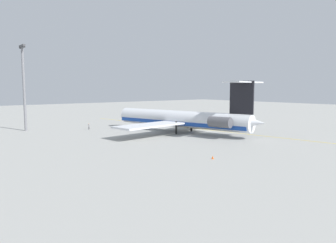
{
  "coord_description": "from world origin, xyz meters",
  "views": [
    {
      "loc": [
        -60.37,
        61.42,
        11.66
      ],
      "look_at": [
        2.8,
        10.45,
        3.1
      ],
      "focal_mm": 34.46,
      "sensor_mm": 36.0,
      "label": 1
    }
  ],
  "objects_px": {
    "light_mast": "(24,84)",
    "ground_crew_near_nose": "(170,118)",
    "ground_crew_near_tail": "(164,117)",
    "ground_crew_portside": "(89,126)",
    "safety_cone_nose": "(153,122)",
    "main_jetliner": "(184,119)",
    "safety_cone_wingtip": "(213,157)"
  },
  "relations": [
    {
      "from": "safety_cone_nose",
      "to": "safety_cone_wingtip",
      "type": "xyz_separation_m",
      "value": [
        -51.24,
        25.58,
        0.0
      ]
    },
    {
      "from": "ground_crew_near_tail",
      "to": "ground_crew_portside",
      "type": "bearing_deg",
      "value": 134.41
    },
    {
      "from": "main_jetliner",
      "to": "safety_cone_nose",
      "type": "relative_size",
      "value": 81.46
    },
    {
      "from": "main_jetliner",
      "to": "light_mast",
      "type": "height_order",
      "value": "light_mast"
    },
    {
      "from": "ground_crew_near_nose",
      "to": "light_mast",
      "type": "bearing_deg",
      "value": 95.83
    },
    {
      "from": "ground_crew_portside",
      "to": "safety_cone_wingtip",
      "type": "height_order",
      "value": "ground_crew_portside"
    },
    {
      "from": "main_jetliner",
      "to": "light_mast",
      "type": "distance_m",
      "value": 43.85
    },
    {
      "from": "safety_cone_nose",
      "to": "safety_cone_wingtip",
      "type": "bearing_deg",
      "value": 153.47
    },
    {
      "from": "ground_crew_near_nose",
      "to": "light_mast",
      "type": "height_order",
      "value": "light_mast"
    },
    {
      "from": "ground_crew_near_nose",
      "to": "ground_crew_near_tail",
      "type": "height_order",
      "value": "ground_crew_near_tail"
    },
    {
      "from": "safety_cone_nose",
      "to": "safety_cone_wingtip",
      "type": "height_order",
      "value": "same"
    },
    {
      "from": "ground_crew_portside",
      "to": "light_mast",
      "type": "relative_size",
      "value": 0.08
    },
    {
      "from": "safety_cone_nose",
      "to": "light_mast",
      "type": "height_order",
      "value": "light_mast"
    },
    {
      "from": "ground_crew_near_tail",
      "to": "ground_crew_portside",
      "type": "height_order",
      "value": "ground_crew_near_tail"
    },
    {
      "from": "main_jetliner",
      "to": "light_mast",
      "type": "xyz_separation_m",
      "value": [
        29.82,
        30.85,
        9.06
      ]
    },
    {
      "from": "ground_crew_near_tail",
      "to": "safety_cone_wingtip",
      "type": "xyz_separation_m",
      "value": [
        -54.28,
        32.66,
        -0.87
      ]
    },
    {
      "from": "main_jetliner",
      "to": "ground_crew_near_nose",
      "type": "relative_size",
      "value": 24.95
    },
    {
      "from": "safety_cone_nose",
      "to": "ground_crew_portside",
      "type": "bearing_deg",
      "value": 98.23
    },
    {
      "from": "ground_crew_portside",
      "to": "light_mast",
      "type": "height_order",
      "value": "light_mast"
    },
    {
      "from": "light_mast",
      "to": "ground_crew_near_nose",
      "type": "bearing_deg",
      "value": -95.99
    },
    {
      "from": "light_mast",
      "to": "safety_cone_nose",
      "type": "bearing_deg",
      "value": -96.93
    },
    {
      "from": "ground_crew_near_nose",
      "to": "light_mast",
      "type": "relative_size",
      "value": 0.08
    },
    {
      "from": "main_jetliner",
      "to": "ground_crew_near_nose",
      "type": "xyz_separation_m",
      "value": [
        24.93,
        -15.76,
        -2.46
      ]
    },
    {
      "from": "ground_crew_portside",
      "to": "safety_cone_nose",
      "type": "xyz_separation_m",
      "value": [
        3.61,
        -24.98,
        -0.82
      ]
    },
    {
      "from": "safety_cone_nose",
      "to": "light_mast",
      "type": "xyz_separation_m",
      "value": [
        4.79,
        39.4,
        12.38
      ]
    },
    {
      "from": "ground_crew_near_tail",
      "to": "ground_crew_portside",
      "type": "relative_size",
      "value": 1.04
    },
    {
      "from": "ground_crew_portside",
      "to": "safety_cone_nose",
      "type": "bearing_deg",
      "value": 117.45
    },
    {
      "from": "ground_crew_near_nose",
      "to": "ground_crew_near_tail",
      "type": "distance_m",
      "value": 3.15
    },
    {
      "from": "ground_crew_near_tail",
      "to": "light_mast",
      "type": "relative_size",
      "value": 0.08
    },
    {
      "from": "ground_crew_portside",
      "to": "light_mast",
      "type": "bearing_deg",
      "value": -101.02
    },
    {
      "from": "safety_cone_nose",
      "to": "ground_crew_near_nose",
      "type": "bearing_deg",
      "value": -90.79
    },
    {
      "from": "ground_crew_portside",
      "to": "safety_cone_nose",
      "type": "relative_size",
      "value": 3.14
    }
  ]
}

